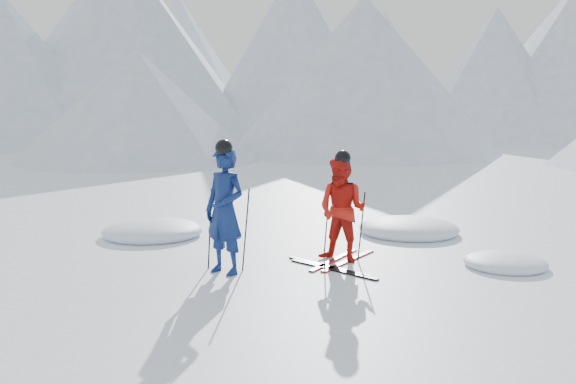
# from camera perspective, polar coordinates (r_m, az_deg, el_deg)

# --- Properties ---
(ground) EXTENTS (160.00, 160.00, 0.00)m
(ground) POSITION_cam_1_polar(r_m,az_deg,el_deg) (9.64, 11.30, -7.26)
(ground) COLOR white
(ground) RESTS_ON ground
(mountain_range) EXTENTS (106.15, 62.94, 15.53)m
(mountain_range) POSITION_cam_1_polar(r_m,az_deg,el_deg) (45.15, 21.26, 12.42)
(mountain_range) COLOR #B2BCD1
(mountain_range) RESTS_ON ground
(skier_blue) EXTENTS (0.82, 0.69, 1.92)m
(skier_blue) POSITION_cam_1_polar(r_m,az_deg,el_deg) (9.18, -5.95, -1.75)
(skier_blue) COLOR navy
(skier_blue) RESTS_ON ground
(skier_red) EXTENTS (0.99, 0.87, 1.71)m
(skier_red) POSITION_cam_1_polar(r_m,az_deg,el_deg) (9.93, 5.09, -1.66)
(skier_red) COLOR red
(skier_red) RESTS_ON ground
(pole_blue_left) EXTENTS (0.13, 0.09, 1.28)m
(pole_blue_left) POSITION_cam_1_polar(r_m,az_deg,el_deg) (9.48, -7.32, -3.45)
(pole_blue_left) COLOR black
(pole_blue_left) RESTS_ON ground
(pole_blue_right) EXTENTS (0.13, 0.08, 1.28)m
(pole_blue_right) POSITION_cam_1_polar(r_m,az_deg,el_deg) (9.39, -3.96, -3.51)
(pole_blue_right) COLOR black
(pole_blue_right) RESTS_ON ground
(pole_red_left) EXTENTS (0.12, 0.09, 1.14)m
(pole_red_left) POSITION_cam_1_polar(r_m,az_deg,el_deg) (10.27, 3.63, -2.95)
(pole_red_left) COLOR black
(pole_red_left) RESTS_ON ground
(pole_red_right) EXTENTS (0.12, 0.08, 1.14)m
(pole_red_right) POSITION_cam_1_polar(r_m,az_deg,el_deg) (10.08, 6.89, -3.19)
(pole_red_right) COLOR black
(pole_red_right) RESTS_ON ground
(ski_worn_left) EXTENTS (0.53, 1.66, 0.03)m
(ski_worn_left) POSITION_cam_1_polar(r_m,az_deg,el_deg) (10.12, 4.36, -6.34)
(ski_worn_left) COLOR black
(ski_worn_left) RESTS_ON ground
(ski_worn_right) EXTENTS (0.64, 1.64, 0.03)m
(ski_worn_right) POSITION_cam_1_polar(r_m,az_deg,el_deg) (10.08, 5.71, -6.41)
(ski_worn_right) COLOR black
(ski_worn_right) RESTS_ON ground
(ski_loose_a) EXTENTS (1.48, 0.99, 0.03)m
(ski_loose_a) POSITION_cam_1_polar(r_m,az_deg,el_deg) (9.67, 3.78, -6.99)
(ski_loose_a) COLOR black
(ski_loose_a) RESTS_ON ground
(ski_loose_b) EXTENTS (1.51, 0.94, 0.03)m
(ski_loose_b) POSITION_cam_1_polar(r_m,az_deg,el_deg) (9.51, 4.21, -7.24)
(ski_loose_b) COLOR black
(ski_loose_b) RESTS_ON ground
(snow_lumps) EXTENTS (8.16, 3.99, 0.44)m
(snow_lumps) POSITION_cam_1_polar(r_m,az_deg,el_deg) (11.91, 1.83, -4.30)
(snow_lumps) COLOR white
(snow_lumps) RESTS_ON ground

